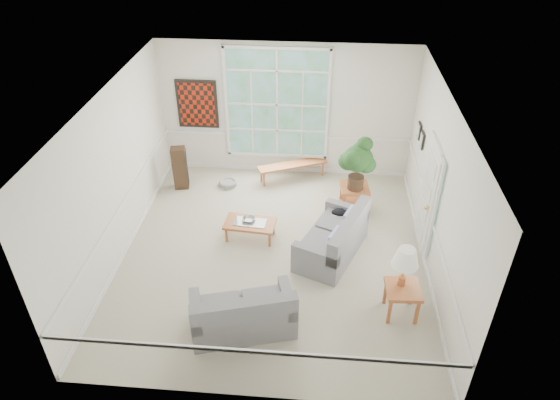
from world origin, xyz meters
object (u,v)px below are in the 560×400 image
object	(u,v)px
loveseat_front	(242,308)
end_table	(354,198)
coffee_table	(250,230)
loveseat_right	(332,234)
side_table	(401,301)

from	to	relation	value
loveseat_front	end_table	xyz separation A→B (m)	(1.80, 3.32, -0.14)
loveseat_front	coffee_table	world-z (taller)	loveseat_front
loveseat_right	loveseat_front	bearing A→B (deg)	-102.69
loveseat_right	loveseat_front	distance (m)	2.32
side_table	loveseat_front	bearing A→B (deg)	-168.49
loveseat_front	coffee_table	distance (m)	2.24
end_table	side_table	distance (m)	2.90
loveseat_right	end_table	xyz separation A→B (m)	(0.45, 1.43, -0.16)
side_table	coffee_table	bearing A→B (deg)	146.74
coffee_table	loveseat_front	bearing A→B (deg)	-79.96
coffee_table	end_table	distance (m)	2.28
loveseat_front	end_table	distance (m)	3.78
side_table	end_table	bearing A→B (deg)	102.79
loveseat_right	loveseat_front	size ratio (longest dim) A/B	1.05
loveseat_front	side_table	bearing A→B (deg)	-4.17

